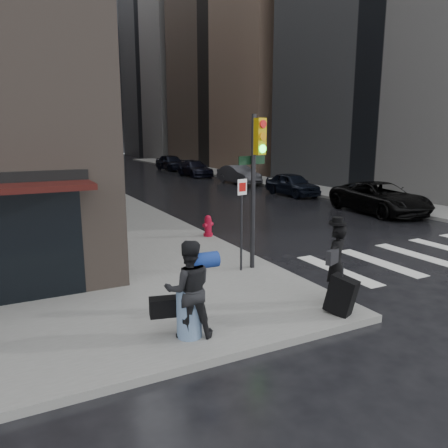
{
  "coord_description": "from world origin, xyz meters",
  "views": [
    {
      "loc": [
        -4.49,
        -7.77,
        3.7
      ],
      "look_at": [
        0.73,
        2.41,
        1.3
      ],
      "focal_mm": 35.0,
      "sensor_mm": 36.0,
      "label": 1
    }
  ],
  "objects_px": {
    "man_jeans": "(188,289)",
    "parked_car_4": "(171,162)",
    "parked_car_1": "(292,184)",
    "man_overcoat": "(336,269)",
    "traffic_light": "(255,171)",
    "parked_car_3": "(195,169)",
    "parked_car_0": "(380,198)",
    "parked_car_2": "(239,175)",
    "fire_hydrant": "(208,227)"
  },
  "relations": [
    {
      "from": "man_jeans",
      "to": "parked_car_4",
      "type": "bearing_deg",
      "value": -96.82
    },
    {
      "from": "parked_car_1",
      "to": "parked_car_4",
      "type": "relative_size",
      "value": 0.86
    },
    {
      "from": "man_overcoat",
      "to": "parked_car_4",
      "type": "xyz_separation_m",
      "value": [
        9.27,
        34.77,
        -0.15
      ]
    },
    {
      "from": "traffic_light",
      "to": "parked_car_4",
      "type": "relative_size",
      "value": 0.87
    },
    {
      "from": "parked_car_4",
      "to": "parked_car_3",
      "type": "bearing_deg",
      "value": -96.21
    },
    {
      "from": "man_jeans",
      "to": "parked_car_1",
      "type": "height_order",
      "value": "man_jeans"
    },
    {
      "from": "parked_car_0",
      "to": "parked_car_2",
      "type": "xyz_separation_m",
      "value": [
        -0.1,
        13.39,
        -0.04
      ]
    },
    {
      "from": "traffic_light",
      "to": "parked_car_2",
      "type": "relative_size",
      "value": 0.98
    },
    {
      "from": "parked_car_0",
      "to": "parked_car_4",
      "type": "xyz_separation_m",
      "value": [
        -0.39,
        26.78,
        0.06
      ]
    },
    {
      "from": "traffic_light",
      "to": "parked_car_3",
      "type": "relative_size",
      "value": 0.87
    },
    {
      "from": "traffic_light",
      "to": "parked_car_1",
      "type": "distance_m",
      "value": 15.4
    },
    {
      "from": "traffic_light",
      "to": "fire_hydrant",
      "type": "bearing_deg",
      "value": 70.03
    },
    {
      "from": "fire_hydrant",
      "to": "parked_car_1",
      "type": "height_order",
      "value": "parked_car_1"
    },
    {
      "from": "man_overcoat",
      "to": "parked_car_3",
      "type": "height_order",
      "value": "man_overcoat"
    },
    {
      "from": "man_overcoat",
      "to": "traffic_light",
      "type": "height_order",
      "value": "traffic_light"
    },
    {
      "from": "parked_car_1",
      "to": "man_jeans",
      "type": "bearing_deg",
      "value": -132.23
    },
    {
      "from": "fire_hydrant",
      "to": "traffic_light",
      "type": "bearing_deg",
      "value": -97.23
    },
    {
      "from": "man_overcoat",
      "to": "parked_car_0",
      "type": "height_order",
      "value": "man_overcoat"
    },
    {
      "from": "fire_hydrant",
      "to": "parked_car_1",
      "type": "relative_size",
      "value": 0.19
    },
    {
      "from": "man_overcoat",
      "to": "fire_hydrant",
      "type": "height_order",
      "value": "man_overcoat"
    },
    {
      "from": "man_jeans",
      "to": "parked_car_3",
      "type": "height_order",
      "value": "man_jeans"
    },
    {
      "from": "man_jeans",
      "to": "traffic_light",
      "type": "height_order",
      "value": "traffic_light"
    },
    {
      "from": "man_overcoat",
      "to": "man_jeans",
      "type": "distance_m",
      "value": 3.3
    },
    {
      "from": "parked_car_0",
      "to": "parked_car_2",
      "type": "distance_m",
      "value": 13.39
    },
    {
      "from": "man_overcoat",
      "to": "parked_car_3",
      "type": "relative_size",
      "value": 0.41
    },
    {
      "from": "parked_car_1",
      "to": "parked_car_3",
      "type": "distance_m",
      "value": 13.4
    },
    {
      "from": "man_overcoat",
      "to": "parked_car_0",
      "type": "distance_m",
      "value": 12.54
    },
    {
      "from": "parked_car_2",
      "to": "man_overcoat",
      "type": "bearing_deg",
      "value": -118.14
    },
    {
      "from": "man_overcoat",
      "to": "parked_car_2",
      "type": "relative_size",
      "value": 0.46
    },
    {
      "from": "man_jeans",
      "to": "parked_car_4",
      "type": "relative_size",
      "value": 0.38
    },
    {
      "from": "parked_car_4",
      "to": "parked_car_1",
      "type": "bearing_deg",
      "value": -92.86
    },
    {
      "from": "parked_car_1",
      "to": "parked_car_4",
      "type": "xyz_separation_m",
      "value": [
        -0.23,
        20.08,
        0.11
      ]
    },
    {
      "from": "man_jeans",
      "to": "parked_car_3",
      "type": "xyz_separation_m",
      "value": [
        12.25,
        28.03,
        -0.37
      ]
    },
    {
      "from": "man_jeans",
      "to": "parked_car_2",
      "type": "bearing_deg",
      "value": -108.0
    },
    {
      "from": "parked_car_3",
      "to": "parked_car_4",
      "type": "xyz_separation_m",
      "value": [
        0.31,
        6.69,
        0.12
      ]
    },
    {
      "from": "man_overcoat",
      "to": "man_jeans",
      "type": "height_order",
      "value": "man_overcoat"
    },
    {
      "from": "parked_car_2",
      "to": "parked_car_3",
      "type": "relative_size",
      "value": 0.89
    },
    {
      "from": "man_overcoat",
      "to": "parked_car_3",
      "type": "xyz_separation_m",
      "value": [
        8.95,
        28.08,
        -0.27
      ]
    },
    {
      "from": "man_jeans",
      "to": "parked_car_2",
      "type": "xyz_separation_m",
      "value": [
        12.85,
        21.33,
        -0.36
      ]
    },
    {
      "from": "fire_hydrant",
      "to": "man_overcoat",
      "type": "bearing_deg",
      "value": -92.23
    },
    {
      "from": "man_jeans",
      "to": "parked_car_0",
      "type": "relative_size",
      "value": 0.34
    },
    {
      "from": "fire_hydrant",
      "to": "parked_car_3",
      "type": "distance_m",
      "value": 22.93
    },
    {
      "from": "parked_car_3",
      "to": "man_overcoat",
      "type": "bearing_deg",
      "value": -107.4
    },
    {
      "from": "parked_car_1",
      "to": "parked_car_0",
      "type": "bearing_deg",
      "value": -89.69
    },
    {
      "from": "parked_car_1",
      "to": "parked_car_2",
      "type": "distance_m",
      "value": 6.69
    },
    {
      "from": "man_jeans",
      "to": "parked_car_2",
      "type": "relative_size",
      "value": 0.43
    },
    {
      "from": "parked_car_3",
      "to": "parked_car_2",
      "type": "bearing_deg",
      "value": -84.55
    },
    {
      "from": "traffic_light",
      "to": "fire_hydrant",
      "type": "relative_size",
      "value": 5.38
    },
    {
      "from": "parked_car_0",
      "to": "parked_car_3",
      "type": "bearing_deg",
      "value": 97.47
    },
    {
      "from": "traffic_light",
      "to": "parked_car_4",
      "type": "distance_m",
      "value": 33.28
    }
  ]
}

